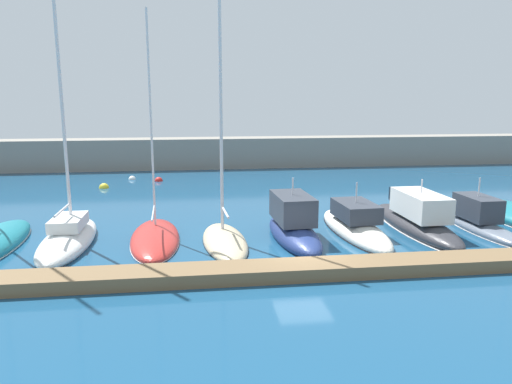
{
  "coord_description": "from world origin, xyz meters",
  "views": [
    {
      "loc": [
        -4.86,
        -20.41,
        7.42
      ],
      "look_at": [
        -1.52,
        5.24,
        2.23
      ],
      "focal_mm": 33.28,
      "sensor_mm": 36.0,
      "label": 1
    }
  ],
  "objects_px": {
    "motorboat_navy_fifth": "(293,225)",
    "sailboat_sand_fourth": "(225,239)",
    "motorboat_ivory_sixth": "(355,226)",
    "sailboat_white_second": "(68,236)",
    "sailboat_red_third": "(155,238)",
    "motorboat_charcoal_seventh": "(416,219)",
    "motorboat_slate_eighth": "(480,221)",
    "mooring_buoy_white": "(132,179)",
    "mooring_buoy_red": "(159,181)",
    "mooring_buoy_yellow": "(104,188)"
  },
  "relations": [
    {
      "from": "motorboat_navy_fifth",
      "to": "sailboat_sand_fourth",
      "type": "bearing_deg",
      "value": 92.87
    },
    {
      "from": "motorboat_navy_fifth",
      "to": "motorboat_ivory_sixth",
      "type": "relative_size",
      "value": 0.85
    },
    {
      "from": "sailboat_white_second",
      "to": "sailboat_red_third",
      "type": "relative_size",
      "value": 1.35
    },
    {
      "from": "motorboat_ivory_sixth",
      "to": "motorboat_charcoal_seventh",
      "type": "xyz_separation_m",
      "value": [
        3.68,
        0.23,
        0.23
      ]
    },
    {
      "from": "sailboat_white_second",
      "to": "motorboat_charcoal_seventh",
      "type": "xyz_separation_m",
      "value": [
        18.89,
        0.52,
        0.15
      ]
    },
    {
      "from": "motorboat_ivory_sixth",
      "to": "motorboat_slate_eighth",
      "type": "relative_size",
      "value": 1.19
    },
    {
      "from": "motorboat_navy_fifth",
      "to": "motorboat_ivory_sixth",
      "type": "bearing_deg",
      "value": -83.59
    },
    {
      "from": "motorboat_charcoal_seventh",
      "to": "sailboat_sand_fourth",
      "type": "bearing_deg",
      "value": 95.78
    },
    {
      "from": "motorboat_navy_fifth",
      "to": "motorboat_slate_eighth",
      "type": "bearing_deg",
      "value": -91.7
    },
    {
      "from": "sailboat_white_second",
      "to": "motorboat_ivory_sixth",
      "type": "height_order",
      "value": "sailboat_white_second"
    },
    {
      "from": "motorboat_ivory_sixth",
      "to": "mooring_buoy_white",
      "type": "distance_m",
      "value": 24.31
    },
    {
      "from": "mooring_buoy_white",
      "to": "mooring_buoy_red",
      "type": "distance_m",
      "value": 2.75
    },
    {
      "from": "motorboat_slate_eighth",
      "to": "mooring_buoy_red",
      "type": "distance_m",
      "value": 26.79
    },
    {
      "from": "motorboat_slate_eighth",
      "to": "motorboat_charcoal_seventh",
      "type": "bearing_deg",
      "value": 80.11
    },
    {
      "from": "mooring_buoy_white",
      "to": "motorboat_charcoal_seventh",
      "type": "bearing_deg",
      "value": -46.76
    },
    {
      "from": "motorboat_ivory_sixth",
      "to": "sailboat_white_second",
      "type": "bearing_deg",
      "value": 88.12
    },
    {
      "from": "sailboat_sand_fourth",
      "to": "mooring_buoy_red",
      "type": "bearing_deg",
      "value": 9.93
    },
    {
      "from": "motorboat_charcoal_seventh",
      "to": "mooring_buoy_white",
      "type": "relative_size",
      "value": 14.74
    },
    {
      "from": "sailboat_sand_fourth",
      "to": "mooring_buoy_yellow",
      "type": "distance_m",
      "value": 18.81
    },
    {
      "from": "sailboat_sand_fourth",
      "to": "mooring_buoy_white",
      "type": "bearing_deg",
      "value": 15.53
    },
    {
      "from": "motorboat_navy_fifth",
      "to": "mooring_buoy_yellow",
      "type": "relative_size",
      "value": 9.04
    },
    {
      "from": "sailboat_sand_fourth",
      "to": "motorboat_slate_eighth",
      "type": "distance_m",
      "value": 14.53
    },
    {
      "from": "mooring_buoy_red",
      "to": "motorboat_navy_fifth",
      "type": "bearing_deg",
      "value": -66.11
    },
    {
      "from": "mooring_buoy_red",
      "to": "mooring_buoy_yellow",
      "type": "xyz_separation_m",
      "value": [
        -4.28,
        -2.8,
        0.0
      ]
    },
    {
      "from": "motorboat_ivory_sixth",
      "to": "mooring_buoy_yellow",
      "type": "xyz_separation_m",
      "value": [
        -16.27,
        15.53,
        -0.39
      ]
    },
    {
      "from": "sailboat_white_second",
      "to": "sailboat_red_third",
      "type": "height_order",
      "value": "sailboat_white_second"
    },
    {
      "from": "mooring_buoy_white",
      "to": "mooring_buoy_yellow",
      "type": "distance_m",
      "value": 4.39
    },
    {
      "from": "motorboat_charcoal_seventh",
      "to": "motorboat_slate_eighth",
      "type": "xyz_separation_m",
      "value": [
        3.54,
        -0.56,
        -0.09
      ]
    },
    {
      "from": "sailboat_red_third",
      "to": "motorboat_charcoal_seventh",
      "type": "bearing_deg",
      "value": -91.3
    },
    {
      "from": "sailboat_sand_fourth",
      "to": "mooring_buoy_red",
      "type": "distance_m",
      "value": 19.89
    },
    {
      "from": "motorboat_slate_eighth",
      "to": "mooring_buoy_yellow",
      "type": "xyz_separation_m",
      "value": [
        -23.49,
        15.87,
        -0.54
      ]
    },
    {
      "from": "motorboat_ivory_sixth",
      "to": "mooring_buoy_red",
      "type": "bearing_deg",
      "value": 30.23
    },
    {
      "from": "sailboat_sand_fourth",
      "to": "motorboat_navy_fifth",
      "type": "distance_m",
      "value": 3.74
    },
    {
      "from": "motorboat_slate_eighth",
      "to": "mooring_buoy_red",
      "type": "bearing_deg",
      "value": 45.0
    },
    {
      "from": "motorboat_navy_fifth",
      "to": "motorboat_charcoal_seventh",
      "type": "height_order",
      "value": "motorboat_navy_fifth"
    },
    {
      "from": "sailboat_red_third",
      "to": "mooring_buoy_white",
      "type": "bearing_deg",
      "value": 7.82
    },
    {
      "from": "mooring_buoy_yellow",
      "to": "sailboat_red_third",
      "type": "bearing_deg",
      "value": -70.99
    },
    {
      "from": "sailboat_red_third",
      "to": "mooring_buoy_red",
      "type": "height_order",
      "value": "sailboat_red_third"
    },
    {
      "from": "sailboat_red_third",
      "to": "motorboat_slate_eighth",
      "type": "distance_m",
      "value": 18.12
    },
    {
      "from": "motorboat_charcoal_seventh",
      "to": "mooring_buoy_yellow",
      "type": "distance_m",
      "value": 25.15
    },
    {
      "from": "motorboat_slate_eighth",
      "to": "mooring_buoy_red",
      "type": "xyz_separation_m",
      "value": [
        -19.22,
        18.66,
        -0.54
      ]
    },
    {
      "from": "mooring_buoy_red",
      "to": "mooring_buoy_yellow",
      "type": "bearing_deg",
      "value": -146.81
    },
    {
      "from": "motorboat_navy_fifth",
      "to": "motorboat_charcoal_seventh",
      "type": "bearing_deg",
      "value": -86.58
    },
    {
      "from": "motorboat_ivory_sixth",
      "to": "mooring_buoy_yellow",
      "type": "distance_m",
      "value": 22.5
    },
    {
      "from": "mooring_buoy_white",
      "to": "mooring_buoy_red",
      "type": "relative_size",
      "value": 0.9
    },
    {
      "from": "motorboat_charcoal_seventh",
      "to": "motorboat_slate_eighth",
      "type": "bearing_deg",
      "value": -99.67
    },
    {
      "from": "sailboat_white_second",
      "to": "mooring_buoy_red",
      "type": "distance_m",
      "value": 18.9
    },
    {
      "from": "sailboat_white_second",
      "to": "mooring_buoy_red",
      "type": "height_order",
      "value": "sailboat_white_second"
    },
    {
      "from": "sailboat_red_third",
      "to": "motorboat_charcoal_seventh",
      "type": "distance_m",
      "value": 14.58
    },
    {
      "from": "motorboat_navy_fifth",
      "to": "mooring_buoy_yellow",
      "type": "bearing_deg",
      "value": 34.96
    }
  ]
}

